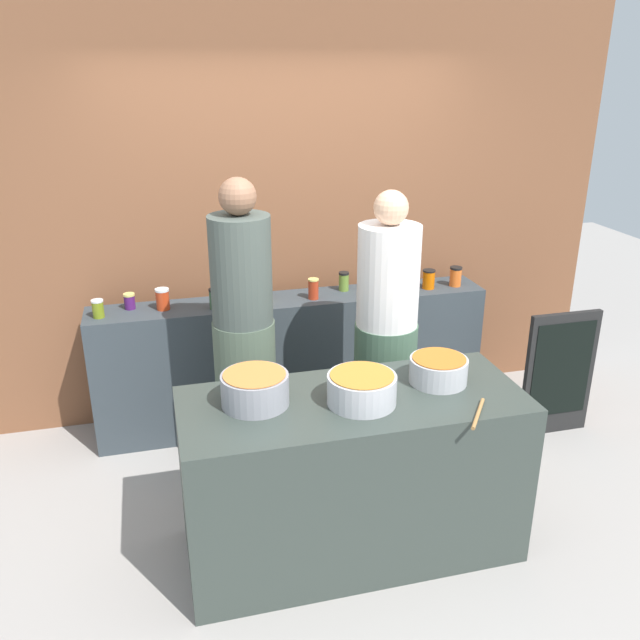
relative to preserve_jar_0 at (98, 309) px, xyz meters
name	(u,v)px	position (x,y,z in m)	size (l,w,h in m)	color
ground	(335,510)	(1.25, -1.05, -0.98)	(12.00, 12.00, 0.00)	#9A938E
storefront_wall	(280,203)	(1.25, 0.40, 0.52)	(4.80, 0.12, 3.00)	brown
display_shelf	(293,360)	(1.25, 0.05, -0.52)	(2.70, 0.36, 0.92)	#323B41
prep_table	(352,475)	(1.25, -1.35, -0.54)	(1.70, 0.70, 0.89)	#333B36
preserve_jar_0	(98,309)	(0.00, 0.00, 0.00)	(0.07, 0.07, 0.12)	olive
preserve_jar_1	(130,301)	(0.19, 0.11, -0.01)	(0.07, 0.07, 0.10)	#49195D
preserve_jar_2	(163,299)	(0.40, 0.05, 0.01)	(0.09, 0.09, 0.14)	#BD3818
preserve_jar_3	(214,299)	(0.72, -0.02, 0.01)	(0.07, 0.07, 0.14)	#36563A
preserve_jar_4	(267,290)	(1.08, 0.06, 0.01)	(0.08, 0.08, 0.14)	gold
preserve_jar_5	(313,289)	(1.38, 0.00, 0.01)	(0.07, 0.07, 0.14)	#B1351B
preserve_jar_6	(344,281)	(1.63, 0.12, 0.01)	(0.07, 0.07, 0.13)	olive
preserve_jar_7	(393,281)	(1.96, 0.03, 0.01)	(0.09, 0.09, 0.13)	#334721
preserve_jar_8	(429,279)	(2.22, 0.01, 0.01)	(0.09, 0.09, 0.13)	#DA5C06
preserve_jar_9	(456,276)	(2.43, 0.01, 0.01)	(0.09, 0.09, 0.14)	orange
cooking_pot_left	(255,389)	(0.77, -1.29, -0.02)	(0.32, 0.32, 0.16)	gray
cooking_pot_center	(362,389)	(1.27, -1.41, -0.02)	(0.33, 0.33, 0.15)	#B7B7BC
cooking_pot_right	(438,370)	(1.72, -1.29, -0.03)	(0.30, 0.30, 0.14)	#B7B7BC
wooden_spoon	(478,414)	(1.76, -1.66, -0.09)	(0.02, 0.02, 0.29)	#9E703D
cook_with_tongs	(244,349)	(0.83, -0.53, -0.14)	(0.36, 0.36, 1.84)	#4F5F4D
cook_in_cap	(385,351)	(1.66, -0.67, -0.18)	(0.38, 0.38, 1.76)	#425F4A
chalkboard_sign	(559,374)	(2.95, -0.58, -0.54)	(0.51, 0.05, 0.88)	black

